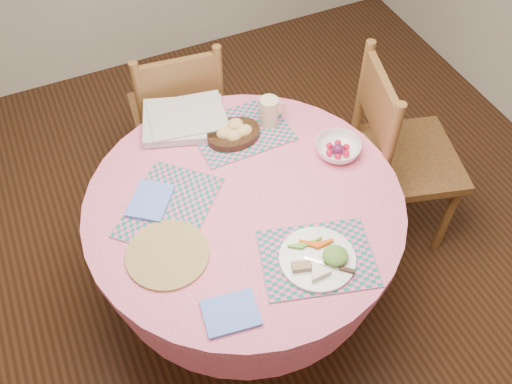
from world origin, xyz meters
TOP-DOWN VIEW (x-y plane):
  - ground at (0.00, 0.00)m, footprint 4.00×4.00m
  - dining_table at (0.00, 0.00)m, footprint 1.24×1.24m
  - chair_right at (0.83, 0.12)m, footprint 0.57×0.58m
  - chair_back at (0.00, 0.83)m, footprint 0.49×0.47m
  - placemat_front at (0.13, -0.35)m, footprint 0.47×0.40m
  - placemat_left at (-0.27, 0.09)m, footprint 0.49×0.50m
  - placemat_back at (0.14, 0.35)m, footprint 0.41×0.31m
  - wicker_trivet at (-0.35, -0.11)m, footprint 0.30×0.30m
  - napkin_near at (-0.23, -0.42)m, footprint 0.20×0.16m
  - napkin_far at (-0.33, 0.14)m, footprint 0.22×0.23m
  - dinner_plate at (0.13, -0.36)m, footprint 0.27×0.27m
  - bread_bowl at (0.10, 0.33)m, footprint 0.23×0.23m
  - latte_mug at (0.27, 0.35)m, footprint 0.12×0.08m
  - fruit_bowl at (0.45, 0.07)m, footprint 0.21×0.21m
  - newspaper_stack at (-0.06, 0.50)m, footprint 0.41×0.36m

SIDE VIEW (x-z plane):
  - ground at x=0.00m, z-range 0.00..0.00m
  - chair_back at x=0.00m, z-range 0.02..0.98m
  - chair_right at x=0.83m, z-range 0.02..1.05m
  - dining_table at x=0.00m, z-range 0.18..0.93m
  - placemat_front at x=0.13m, z-range 0.75..0.76m
  - placemat_left at x=-0.27m, z-range 0.75..0.76m
  - placemat_back at x=0.14m, z-range 0.75..0.76m
  - wicker_trivet at x=-0.35m, z-range 0.75..0.76m
  - napkin_near at x=-0.23m, z-range 0.75..0.76m
  - napkin_far at x=-0.33m, z-range 0.76..0.77m
  - dinner_plate at x=0.13m, z-range 0.75..0.80m
  - newspaper_stack at x=-0.06m, z-range 0.76..0.80m
  - fruit_bowl at x=0.45m, z-range 0.75..0.81m
  - bread_bowl at x=0.10m, z-range 0.75..0.82m
  - latte_mug at x=0.27m, z-range 0.76..0.88m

